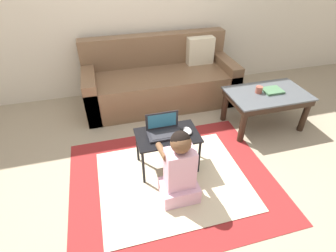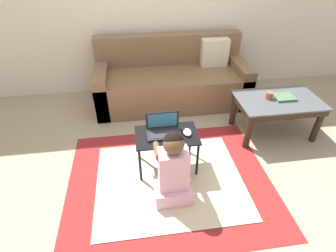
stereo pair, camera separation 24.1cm
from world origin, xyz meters
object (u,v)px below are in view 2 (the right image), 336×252
at_px(computer_mouse, 187,132).
at_px(book_on_table, 284,97).
at_px(couch, 172,81).
at_px(coffee_table, 277,105).
at_px(laptop_desk, 167,139).
at_px(person_seated, 173,171).
at_px(laptop, 163,131).
at_px(cup_on_table, 269,95).

bearing_deg(computer_mouse, book_on_table, 20.10).
height_order(couch, book_on_table, couch).
relative_size(coffee_table, computer_mouse, 7.77).
height_order(laptop_desk, computer_mouse, computer_mouse).
relative_size(couch, laptop_desk, 3.40).
bearing_deg(coffee_table, person_seated, -148.75).
height_order(computer_mouse, person_seated, person_seated).
distance_m(coffee_table, computer_mouse, 1.17).
distance_m(laptop, computer_mouse, 0.22).
distance_m(laptop_desk, person_seated, 0.39).
height_order(coffee_table, computer_mouse, coffee_table).
bearing_deg(cup_on_table, couch, 136.51).
bearing_deg(coffee_table, cup_on_table, 163.70).
xyz_separation_m(computer_mouse, person_seated, (-0.19, -0.37, -0.10)).
height_order(laptop, computer_mouse, laptop).
distance_m(coffee_table, laptop, 1.37).
xyz_separation_m(couch, person_seated, (-0.26, -1.69, 0.03)).
relative_size(laptop_desk, laptop, 1.88).
xyz_separation_m(laptop, cup_on_table, (1.21, 0.41, 0.04)).
relative_size(laptop_desk, cup_on_table, 7.65).
relative_size(laptop_desk, book_on_table, 2.69).
xyz_separation_m(coffee_table, cup_on_table, (-0.11, 0.03, 0.11)).
xyz_separation_m(laptop, person_seated, (0.03, -0.41, -0.11)).
relative_size(couch, cup_on_table, 26.05).
relative_size(computer_mouse, book_on_table, 0.54).
bearing_deg(cup_on_table, laptop, -161.45).
distance_m(laptop, cup_on_table, 1.28).
bearing_deg(laptop, book_on_table, 15.81).
height_order(coffee_table, cup_on_table, cup_on_table).
xyz_separation_m(laptop_desk, cup_on_table, (1.18, 0.43, 0.13)).
bearing_deg(person_seated, book_on_table, 30.53).
bearing_deg(computer_mouse, person_seated, -117.07).
bearing_deg(laptop_desk, coffee_table, 17.10).
height_order(laptop_desk, laptop, laptop).
relative_size(coffee_table, laptop_desk, 1.55).
bearing_deg(book_on_table, coffee_table, -166.36).
bearing_deg(couch, cup_on_table, -43.49).
distance_m(computer_mouse, cup_on_table, 1.09).
distance_m(computer_mouse, person_seated, 0.43).
relative_size(coffee_table, book_on_table, 4.17).
distance_m(laptop_desk, book_on_table, 1.42).
height_order(coffee_table, laptop_desk, coffee_table).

